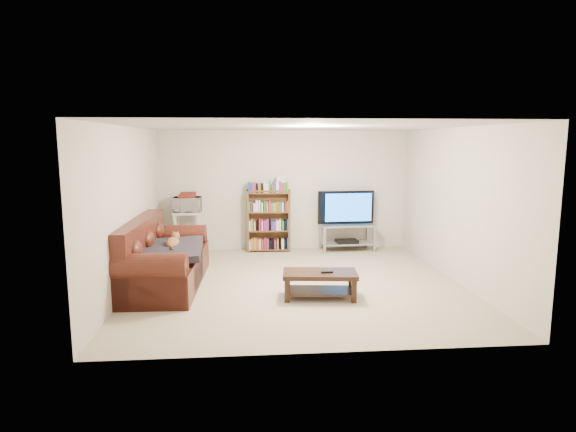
{
  "coord_description": "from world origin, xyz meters",
  "views": [
    {
      "loc": [
        -0.75,
        -7.18,
        2.18
      ],
      "look_at": [
        -0.1,
        0.4,
        1.0
      ],
      "focal_mm": 30.0,
      "sensor_mm": 36.0,
      "label": 1
    }
  ],
  "objects": [
    {
      "name": "remote",
      "position": [
        0.34,
        -0.78,
        0.39
      ],
      "size": [
        0.17,
        0.05,
        0.02
      ],
      "primitive_type": "cube",
      "rotation": [
        0.0,
        0.0,
        0.05
      ],
      "color": "black",
      "rests_on": "coffee_table"
    },
    {
      "name": "game_boxes",
      "position": [
        -1.9,
        2.1,
        1.15
      ],
      "size": [
        0.31,
        0.27,
        0.05
      ],
      "primitive_type": "cube",
      "rotation": [
        0.0,
        0.0,
        -0.01
      ],
      "color": "maroon",
      "rests_on": "microwave"
    },
    {
      "name": "wall_right",
      "position": [
        2.5,
        0.0,
        1.2
      ],
      "size": [
        0.0,
        5.0,
        5.0
      ],
      "primitive_type": "plane",
      "rotation": [
        1.57,
        0.0,
        -1.57
      ],
      "color": "silver",
      "rests_on": "ground"
    },
    {
      "name": "blanket",
      "position": [
        -1.9,
        -0.08,
        0.58
      ],
      "size": [
        0.98,
        1.24,
        0.2
      ],
      "primitive_type": "cube",
      "rotation": [
        0.05,
        -0.04,
        0.05
      ],
      "color": "#27232C",
      "rests_on": "sofa"
    },
    {
      "name": "cat",
      "position": [
        -1.9,
        0.14,
        0.64
      ],
      "size": [
        0.28,
        0.66,
        0.19
      ],
      "primitive_type": null,
      "rotation": [
        0.0,
        0.0,
        -0.03
      ],
      "color": "brown",
      "rests_on": "sofa"
    },
    {
      "name": "television",
      "position": [
        1.25,
        2.21,
        0.87
      ],
      "size": [
        1.16,
        0.22,
        0.66
      ],
      "primitive_type": "imported",
      "rotation": [
        0.0,
        0.0,
        3.2
      ],
      "color": "black",
      "rests_on": "tv_stand"
    },
    {
      "name": "wall_left",
      "position": [
        -2.5,
        0.0,
        1.2
      ],
      "size": [
        0.0,
        5.0,
        5.0
      ],
      "primitive_type": "plane",
      "rotation": [
        1.57,
        0.0,
        1.57
      ],
      "color": "silver",
      "rests_on": "ground"
    },
    {
      "name": "ceiling",
      "position": [
        0.0,
        0.0,
        2.4
      ],
      "size": [
        5.0,
        5.0,
        0.0
      ],
      "primitive_type": "plane",
      "rotation": [
        3.14,
        0.0,
        0.0
      ],
      "color": "white",
      "rests_on": "ground"
    },
    {
      "name": "microwave_stand",
      "position": [
        -1.9,
        2.1,
        0.54
      ],
      "size": [
        0.53,
        0.39,
        0.84
      ],
      "rotation": [
        0.0,
        0.0,
        -0.01
      ],
      "color": "silver",
      "rests_on": "floor"
    },
    {
      "name": "shelf_clutter",
      "position": [
        -0.23,
        2.3,
        1.34
      ],
      "size": [
        0.63,
        0.2,
        0.28
      ],
      "rotation": [
        0.0,
        0.0,
        -0.03
      ],
      "color": "silver",
      "rests_on": "bookshelf"
    },
    {
      "name": "microwave",
      "position": [
        -1.9,
        2.1,
        0.99
      ],
      "size": [
        0.52,
        0.36,
        0.29
      ],
      "primitive_type": "imported",
      "rotation": [
        0.0,
        0.0,
        -0.01
      ],
      "color": "silver",
      "rests_on": "microwave_stand"
    },
    {
      "name": "dvd_player",
      "position": [
        1.25,
        2.21,
        0.19
      ],
      "size": [
        0.45,
        0.32,
        0.06
      ],
      "primitive_type": "cube",
      "rotation": [
        0.0,
        0.0,
        0.06
      ],
      "color": "black",
      "rests_on": "tv_stand"
    },
    {
      "name": "coffee_table",
      "position": [
        0.25,
        -0.72,
        0.26
      ],
      "size": [
        1.08,
        0.62,
        0.38
      ],
      "rotation": [
        0.0,
        0.0,
        -0.1
      ],
      "color": "black",
      "rests_on": "floor"
    },
    {
      "name": "tv_stand",
      "position": [
        1.25,
        2.21,
        0.36
      ],
      "size": [
        1.1,
        0.54,
        0.54
      ],
      "rotation": [
        0.0,
        0.0,
        0.06
      ],
      "color": "#999EA3",
      "rests_on": "floor"
    },
    {
      "name": "wall_back",
      "position": [
        0.0,
        2.5,
        1.2
      ],
      "size": [
        5.0,
        0.0,
        5.0
      ],
      "primitive_type": "plane",
      "rotation": [
        1.57,
        0.0,
        0.0
      ],
      "color": "silver",
      "rests_on": "ground"
    },
    {
      "name": "floor",
      "position": [
        0.0,
        0.0,
        0.0
      ],
      "size": [
        5.0,
        5.0,
        0.0
      ],
      "primitive_type": "plane",
      "color": "#C6B393",
      "rests_on": "ground"
    },
    {
      "name": "wall_front",
      "position": [
        0.0,
        -2.5,
        1.2
      ],
      "size": [
        5.0,
        0.0,
        5.0
      ],
      "primitive_type": "plane",
      "rotation": [
        -1.57,
        0.0,
        0.0
      ],
      "color": "silver",
      "rests_on": "ground"
    },
    {
      "name": "sofa",
      "position": [
        -2.09,
        0.09,
        0.35
      ],
      "size": [
        1.11,
        2.41,
        1.02
      ],
      "rotation": [
        0.0,
        0.0,
        -0.03
      ],
      "color": "#441911",
      "rests_on": "floor"
    },
    {
      "name": "bookshelf",
      "position": [
        -0.33,
        2.29,
        0.64
      ],
      "size": [
        0.86,
        0.29,
        1.24
      ],
      "rotation": [
        0.0,
        0.0,
        -0.03
      ],
      "color": "brown",
      "rests_on": "floor"
    }
  ]
}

